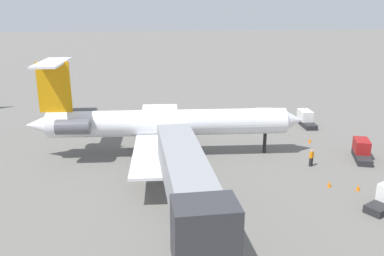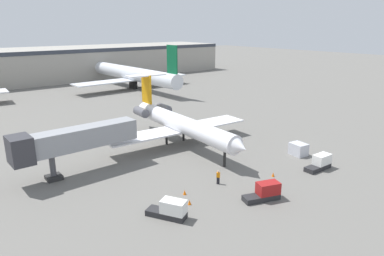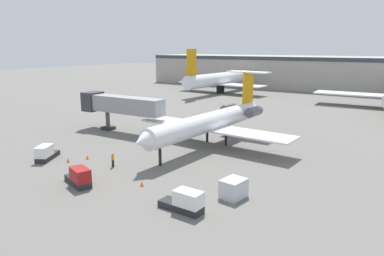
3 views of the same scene
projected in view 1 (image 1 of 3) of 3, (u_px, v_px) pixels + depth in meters
ground_plane at (153, 150)px, 44.52m from camera, size 400.00×400.00×0.10m
regional_jet at (159, 122)px, 41.85m from camera, size 23.86×28.48×9.83m
jet_bridge at (189, 186)px, 25.18m from camera, size 15.68×3.35×6.14m
ground_crew_marshaller at (311, 158)px, 39.69m from camera, size 0.45×0.48×1.69m
baggage_tug_lead at (306, 119)px, 53.07m from camera, size 4.04×1.53×1.90m
baggage_tug_spare at (362, 151)px, 41.69m from camera, size 4.24×2.61×1.90m
cargo_container_uld at (265, 116)px, 54.49m from camera, size 2.11×2.51×1.76m
traffic_cone_near at (358, 187)px, 34.65m from camera, size 0.36×0.36×0.55m
traffic_cone_mid at (329, 184)px, 35.33m from camera, size 0.36×0.36×0.55m
traffic_cone_far at (310, 140)px, 46.60m from camera, size 0.36×0.36×0.55m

